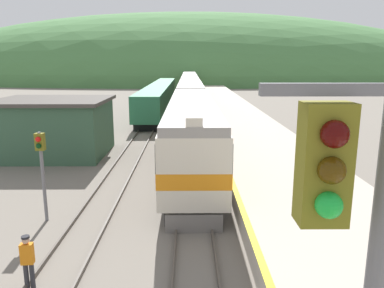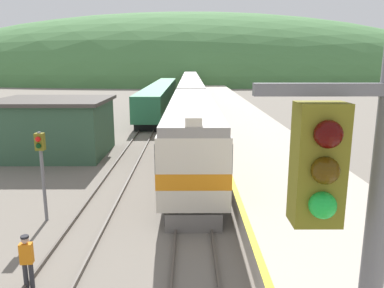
# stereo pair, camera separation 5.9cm
# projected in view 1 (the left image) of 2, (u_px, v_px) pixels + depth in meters

# --- Properties ---
(track_main) EXTENTS (1.52, 180.00, 0.16)m
(track_main) POSITION_uv_depth(u_px,v_px,m) (190.00, 98.00, 69.54)
(track_main) COLOR #4C443D
(track_main) RESTS_ON ground
(track_siding) EXTENTS (1.52, 180.00, 0.16)m
(track_siding) POSITION_uv_depth(u_px,v_px,m) (166.00, 98.00, 69.50)
(track_siding) COLOR #4C443D
(track_siding) RESTS_ON ground
(platform) EXTENTS (6.70, 140.00, 0.88)m
(platform) POSITION_uv_depth(u_px,v_px,m) (229.00, 109.00, 49.99)
(platform) COLOR #ADA393
(platform) RESTS_ON ground
(distant_hills) EXTENTS (202.09, 90.94, 46.54)m
(distant_hills) POSITION_uv_depth(u_px,v_px,m) (189.00, 80.00, 136.94)
(distant_hills) COLOR #477A42
(distant_hills) RESTS_ON ground
(station_shed) EXTENTS (7.90, 6.76, 4.07)m
(station_shed) POSITION_uv_depth(u_px,v_px,m) (53.00, 127.00, 26.88)
(station_shed) COLOR #385B42
(station_shed) RESTS_ON ground
(express_train_lead_car) EXTENTS (2.98, 20.52, 4.61)m
(express_train_lead_car) POSITION_uv_depth(u_px,v_px,m) (192.00, 130.00, 24.11)
(express_train_lead_car) COLOR black
(express_train_lead_car) RESTS_ON ground
(carriage_second) EXTENTS (2.97, 19.56, 4.25)m
(carriage_second) POSITION_uv_depth(u_px,v_px,m) (190.00, 99.00, 44.76)
(carriage_second) COLOR black
(carriage_second) RESTS_ON ground
(carriage_third) EXTENTS (2.97, 19.56, 4.25)m
(carriage_third) POSITION_uv_depth(u_px,v_px,m) (190.00, 87.00, 64.72)
(carriage_third) COLOR black
(carriage_third) RESTS_ON ground
(carriage_fourth) EXTENTS (2.97, 19.56, 4.25)m
(carriage_fourth) POSITION_uv_depth(u_px,v_px,m) (189.00, 81.00, 84.67)
(carriage_fourth) COLOR black
(carriage_fourth) RESTS_ON ground
(siding_train) EXTENTS (2.90, 39.83, 3.45)m
(siding_train) POSITION_uv_depth(u_px,v_px,m) (160.00, 96.00, 54.60)
(siding_train) COLOR black
(siding_train) RESTS_ON ground
(signal_mast_main) EXTENTS (2.20, 0.42, 7.35)m
(signal_mast_main) POSITION_uv_depth(u_px,v_px,m) (378.00, 278.00, 3.27)
(signal_mast_main) COLOR slate
(signal_mast_main) RESTS_ON ground
(signal_post_siding) EXTENTS (0.36, 0.42, 3.86)m
(signal_post_siding) POSITION_uv_depth(u_px,v_px,m) (41.00, 158.00, 15.42)
(signal_post_siding) COLOR slate
(signal_post_siding) RESTS_ON ground
(track_worker) EXTENTS (0.38, 0.25, 1.70)m
(track_worker) POSITION_uv_depth(u_px,v_px,m) (28.00, 259.00, 11.02)
(track_worker) COLOR #2D2D33
(track_worker) RESTS_ON ground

